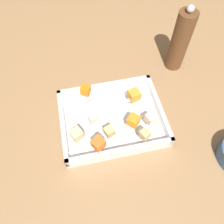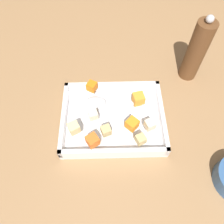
# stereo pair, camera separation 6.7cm
# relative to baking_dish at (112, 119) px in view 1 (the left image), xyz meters

# --- Properties ---
(ground_plane) EXTENTS (4.00, 4.00, 0.00)m
(ground_plane) POSITION_rel_baking_dish_xyz_m (0.01, 0.01, -0.01)
(ground_plane) COLOR #936D47
(baking_dish) EXTENTS (0.32, 0.25, 0.05)m
(baking_dish) POSITION_rel_baking_dish_xyz_m (0.00, 0.00, 0.00)
(baking_dish) COLOR silver
(baking_dish) RESTS_ON ground_plane
(carrot_chunk_rim_edge) EXTENTS (0.04, 0.04, 0.03)m
(carrot_chunk_rim_edge) POSITION_rel_baking_dish_xyz_m (0.07, -0.10, 0.05)
(carrot_chunk_rim_edge) COLOR orange
(carrot_chunk_rim_edge) RESTS_ON baking_dish
(carrot_chunk_far_right) EXTENTS (0.04, 0.04, 0.03)m
(carrot_chunk_far_right) POSITION_rel_baking_dish_xyz_m (0.06, 0.10, 0.05)
(carrot_chunk_far_right) COLOR orange
(carrot_chunk_far_right) RESTS_ON baking_dish
(carrot_chunk_corner_sw) EXTENTS (0.04, 0.04, 0.03)m
(carrot_chunk_corner_sw) POSITION_rel_baking_dish_xyz_m (-0.05, 0.05, 0.05)
(carrot_chunk_corner_sw) COLOR orange
(carrot_chunk_corner_sw) RESTS_ON baking_dish
(carrot_chunk_far_left) EXTENTS (0.04, 0.04, 0.03)m
(carrot_chunk_far_left) POSITION_rel_baking_dish_xyz_m (-0.08, -0.04, 0.05)
(carrot_chunk_far_left) COLOR orange
(carrot_chunk_far_left) RESTS_ON baking_dish
(potato_chunk_near_spoon) EXTENTS (0.03, 0.03, 0.03)m
(potato_chunk_near_spoon) POSITION_rel_baking_dish_xyz_m (-0.08, 0.09, 0.05)
(potato_chunk_near_spoon) COLOR tan
(potato_chunk_near_spoon) RESTS_ON baking_dish
(potato_chunk_back_center) EXTENTS (0.03, 0.03, 0.03)m
(potato_chunk_back_center) POSITION_rel_baking_dish_xyz_m (0.02, 0.06, 0.05)
(potato_chunk_back_center) COLOR tan
(potato_chunk_back_center) RESTS_ON baking_dish
(potato_chunk_corner_ne) EXTENTS (0.04, 0.04, 0.03)m
(potato_chunk_corner_ne) POSITION_rel_baking_dish_xyz_m (-0.11, 0.05, 0.05)
(potato_chunk_corner_ne) COLOR beige
(potato_chunk_corner_ne) RESTS_ON baking_dish
(potato_chunk_center) EXTENTS (0.04, 0.04, 0.03)m
(potato_chunk_center) POSITION_rel_baking_dish_xyz_m (0.11, 0.05, 0.05)
(potato_chunk_center) COLOR #E0CC89
(potato_chunk_center) RESTS_ON baking_dish
(potato_chunk_mid_right) EXTENTS (0.03, 0.03, 0.03)m
(potato_chunk_mid_right) POSITION_rel_baking_dish_xyz_m (0.06, 0.01, 0.05)
(potato_chunk_mid_right) COLOR beige
(potato_chunk_mid_right) RESTS_ON baking_dish
(serving_spoon) EXTENTS (0.22, 0.04, 0.02)m
(serving_spoon) POSITION_rel_baking_dish_xyz_m (0.04, -0.04, 0.04)
(serving_spoon) COLOR silver
(serving_spoon) RESTS_ON baking_dish
(pepper_mill) EXTENTS (0.06, 0.06, 0.25)m
(pepper_mill) POSITION_rel_baking_dish_xyz_m (-0.28, -0.19, 0.10)
(pepper_mill) COLOR brown
(pepper_mill) RESTS_ON ground_plane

